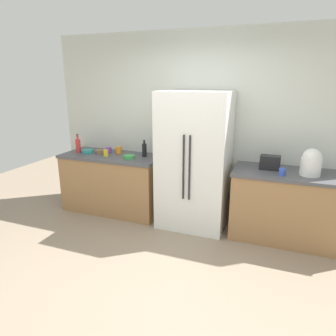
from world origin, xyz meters
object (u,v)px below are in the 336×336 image
object	(u,v)px
bottle_a	(78,145)
bottle_b	(144,150)
toaster	(270,162)
cup_a	(282,172)
refrigerator	(194,161)
bowl_b	(100,151)
rice_cooker	(311,162)
cup_d	(119,150)
bowl_a	(88,151)
cup_c	(109,150)
bowl_c	(129,157)
cup_b	(106,153)

from	to	relation	value
bottle_a	bottle_b	size ratio (longest dim) A/B	1.12
toaster	cup_a	bearing A→B (deg)	-54.42
refrigerator	bowl_b	size ratio (longest dim) A/B	12.87
rice_cooker	cup_d	xyz separation A→B (m)	(-2.70, 0.18, -0.11)
toaster	rice_cooker	distance (m)	0.48
refrigerator	bowl_a	bearing A→B (deg)	179.93
cup_a	refrigerator	bearing A→B (deg)	172.89
toaster	bottle_b	distance (m)	1.77
cup_c	bottle_b	bearing A→B (deg)	-3.00
refrigerator	cup_c	world-z (taller)	refrigerator
rice_cooker	bowl_c	xyz separation A→B (m)	(-2.40, -0.06, -0.13)
cup_b	cup_c	world-z (taller)	cup_b
cup_c	bowl_c	xyz separation A→B (m)	(0.47, -0.22, -0.02)
cup_c	bowl_c	distance (m)	0.52
cup_d	bottle_a	bearing A→B (deg)	-165.15
toaster	bottle_a	bearing A→B (deg)	-178.43
refrigerator	cup_b	xyz separation A→B (m)	(-1.35, -0.07, 0.01)
cup_d	bottle_b	bearing A→B (deg)	-6.97
bottle_a	bowl_c	world-z (taller)	bottle_a
rice_cooker	bowl_c	distance (m)	2.40
toaster	bowl_a	bearing A→B (deg)	-178.52
refrigerator	bottle_b	bearing A→B (deg)	172.66
refrigerator	bowl_c	distance (m)	0.96
bottle_b	bowl_c	xyz separation A→B (m)	(-0.16, -0.18, -0.08)
rice_cooker	bottle_a	bearing A→B (deg)	179.73
bowl_c	bowl_b	bearing A→B (deg)	165.59
cup_b	cup_d	bearing A→B (deg)	70.08
cup_b	bowl_a	bearing A→B (deg)	168.52
toaster	bowl_a	world-z (taller)	toaster
bottle_a	bowl_b	xyz separation A→B (m)	(0.34, 0.08, -0.09)
cup_c	bowl_b	distance (m)	0.14
cup_c	cup_d	size ratio (longest dim) A/B	0.82
cup_c	bowl_a	distance (m)	0.33
cup_a	bottle_a	bearing A→B (deg)	177.45
cup_a	bowl_a	bearing A→B (deg)	177.13
cup_d	bowl_c	distance (m)	0.39
cup_c	cup_a	bearing A→B (deg)	-6.17
cup_a	bottle_b	bearing A→B (deg)	172.79
refrigerator	bowl_b	world-z (taller)	refrigerator
bowl_b	toaster	bearing A→B (deg)	0.00
cup_a	bowl_a	distance (m)	2.86
bowl_c	rice_cooker	bearing A→B (deg)	1.38
refrigerator	cup_d	distance (m)	1.28
cup_a	bowl_c	distance (m)	2.09
rice_cooker	cup_d	world-z (taller)	rice_cooker
rice_cooker	bottle_b	size ratio (longest dim) A/B	1.29
toaster	bottle_a	xyz separation A→B (m)	(-2.87, -0.08, 0.02)
cup_a	cup_d	bearing A→B (deg)	172.84
toaster	bowl_b	size ratio (longest dim) A/B	1.72
refrigerator	cup_b	bearing A→B (deg)	-176.85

